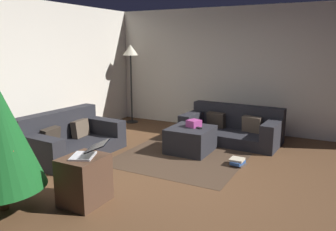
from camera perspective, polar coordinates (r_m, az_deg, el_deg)
ground_plane at (r=4.63m, az=2.81°, el=-11.30°), size 6.40×6.40×0.00m
rear_partition at (r=6.28m, az=-24.10°, el=6.15°), size 6.40×0.12×2.60m
corner_partition at (r=7.24m, az=13.67°, el=7.52°), size 0.12×6.40×2.60m
couch_left at (r=5.93m, az=-16.63°, el=-3.81°), size 1.70×1.06×0.72m
couch_right at (r=6.57m, az=10.98°, el=-2.07°), size 1.01×1.85×0.67m
ottoman at (r=5.82m, az=3.87°, el=-4.11°), size 0.76×0.70×0.43m
gift_box at (r=5.80m, az=4.43°, el=-1.35°), size 0.27×0.26×0.12m
tv_remote at (r=5.72m, az=5.16°, el=-2.08°), size 0.12×0.16×0.02m
side_table at (r=4.09m, az=-14.09°, el=-10.63°), size 0.52×0.44×0.57m
laptop at (r=3.95m, az=-13.46°, el=-6.13°), size 0.45×0.50×0.19m
book_stack at (r=5.31m, az=11.81°, el=-7.79°), size 0.27×0.24×0.11m
corner_lamp at (r=7.84m, az=-6.41°, el=10.01°), size 0.36×0.36×1.82m
area_rug at (r=5.88m, az=3.84°, el=-6.10°), size 2.60×2.00×0.01m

